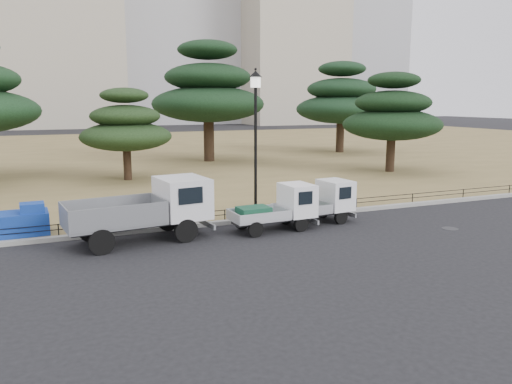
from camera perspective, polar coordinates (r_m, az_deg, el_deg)
name	(u,v)px	position (r m, az deg, el deg)	size (l,w,h in m)	color
ground	(278,239)	(17.30, 2.53, -5.34)	(220.00, 220.00, 0.00)	black
lawn	(136,153)	(46.47, -13.56, 4.38)	(120.00, 56.00, 0.15)	olive
curb	(250,220)	(19.59, -0.67, -3.22)	(120.00, 0.25, 0.16)	gray
truck_large	(147,207)	(17.21, -12.32, -1.73)	(4.93, 2.44, 2.06)	black
truck_kei_front	(279,208)	(18.32, 2.63, -1.81)	(3.18, 1.49, 1.65)	black
truck_kei_rear	(319,202)	(19.49, 7.24, -1.18)	(3.21, 1.62, 1.62)	black
street_lamp	(256,119)	(19.47, -0.05, 8.31)	(0.51, 0.51, 5.67)	black
pipe_fence	(249,210)	(19.65, -0.83, -2.11)	(38.00, 0.04, 0.40)	black
tarp_pile	(24,222)	(18.95, -24.99, -3.09)	(1.72, 1.30, 1.10)	#1439A0
manhole	(450,229)	(19.95, 21.30, -3.91)	(0.60, 0.60, 0.01)	#2D2D30
pine_center_left	(126,127)	(29.77, -14.67, 7.18)	(5.20, 5.20, 5.29)	black
pine_center_right	(208,92)	(38.24, -5.50, 11.31)	(8.45, 8.45, 8.97)	black
pine_east_near	(392,115)	(33.45, 15.32, 8.52)	(6.30, 6.30, 6.36)	black
pine_east_far	(341,100)	(45.52, 9.70, 10.30)	(7.94, 7.94, 7.98)	black
tower_east	(288,6)	(109.60, 3.69, 20.49)	(20.00, 18.00, 48.00)	#AAA08C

